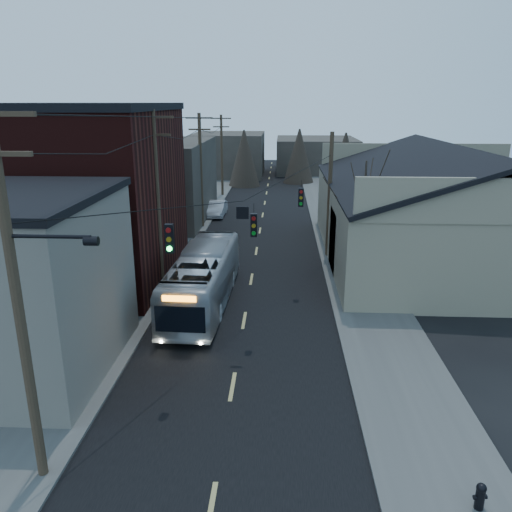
{
  "coord_description": "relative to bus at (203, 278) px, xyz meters",
  "views": [
    {
      "loc": [
        1.74,
        -8.56,
        10.37
      ],
      "look_at": [
        0.53,
        15.16,
        3.0
      ],
      "focal_mm": 35.0,
      "sensor_mm": 36.0,
      "label": 1
    }
  ],
  "objects": [
    {
      "name": "bus",
      "position": [
        0.0,
        0.0,
        0.0
      ],
      "size": [
        2.87,
        10.8,
        2.99
      ],
      "primitive_type": "imported",
      "rotation": [
        0.0,
        0.0,
        3.11
      ],
      "color": "#9FA5AA",
      "rests_on": "ground"
    },
    {
      "name": "sidewalk_right",
      "position": [
        8.79,
        14.09,
        -1.43
      ],
      "size": [
        4.0,
        110.0,
        0.12
      ],
      "primitive_type": "cube",
      "color": "#474744",
      "rests_on": "ground"
    },
    {
      "name": "parked_car",
      "position": [
        -2.01,
        21.52,
        -0.79
      ],
      "size": [
        1.59,
        4.33,
        1.42
      ],
      "primitive_type": "imported",
      "rotation": [
        0.0,
        0.0,
        -0.02
      ],
      "color": "#AEB0B6",
      "rests_on": "ground"
    },
    {
      "name": "bare_tree",
      "position": [
        8.79,
        4.09,
        2.11
      ],
      "size": [
        0.4,
        0.4,
        7.2
      ],
      "primitive_type": "cone",
      "color": "black",
      "rests_on": "ground"
    },
    {
      "name": "road_surface",
      "position": [
        2.29,
        14.09,
        -1.48
      ],
      "size": [
        9.0,
        110.0,
        0.02
      ],
      "primitive_type": "cube",
      "color": "black",
      "rests_on": "ground"
    },
    {
      "name": "warehouse",
      "position": [
        15.29,
        9.09,
        1.2
      ],
      "size": [
        16.16,
        20.6,
        7.73
      ],
      "color": "gray",
      "rests_on": "ground"
    },
    {
      "name": "building_brick",
      "position": [
        -7.71,
        4.09,
        3.51
      ],
      "size": [
        10.0,
        12.0,
        10.0
      ],
      "primitive_type": "cube",
      "color": "black",
      "rests_on": "ground"
    },
    {
      "name": "building_far_right",
      "position": [
        9.29,
        54.09,
        1.01
      ],
      "size": [
        12.0,
        14.0,
        5.0
      ],
      "primitive_type": "cube",
      "color": "#35302A",
      "rests_on": "ground"
    },
    {
      "name": "fire_hydrant",
      "position": [
        9.35,
        -13.6,
        -0.96
      ],
      "size": [
        0.37,
        0.27,
        0.78
      ],
      "rotation": [
        0.0,
        0.0,
        0.13
      ],
      "color": "black",
      "rests_on": "sidewalk_right"
    },
    {
      "name": "building_left_far",
      "position": [
        -7.21,
        20.09,
        2.01
      ],
      "size": [
        9.0,
        14.0,
        7.0
      ],
      "primitive_type": "cube",
      "color": "#35302A",
      "rests_on": "ground"
    },
    {
      "name": "building_far_left",
      "position": [
        -3.71,
        49.09,
        1.51
      ],
      "size": [
        10.0,
        12.0,
        6.0
      ],
      "primitive_type": "cube",
      "color": "#35302A",
      "rests_on": "ground"
    },
    {
      "name": "sidewalk_left",
      "position": [
        -4.21,
        14.09,
        -1.43
      ],
      "size": [
        4.0,
        110.0,
        0.12
      ],
      "primitive_type": "cube",
      "color": "#474744",
      "rests_on": "ground"
    },
    {
      "name": "building_clapboard",
      "position": [
        -6.71,
        -6.91,
        2.01
      ],
      "size": [
        8.0,
        8.0,
        7.0
      ],
      "primitive_type": "cube",
      "color": "#6F675C",
      "rests_on": "ground"
    },
    {
      "name": "utility_lines",
      "position": [
        -0.83,
        8.24,
        3.46
      ],
      "size": [
        11.24,
        45.28,
        10.5
      ],
      "color": "#382B1E",
      "rests_on": "ground"
    }
  ]
}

